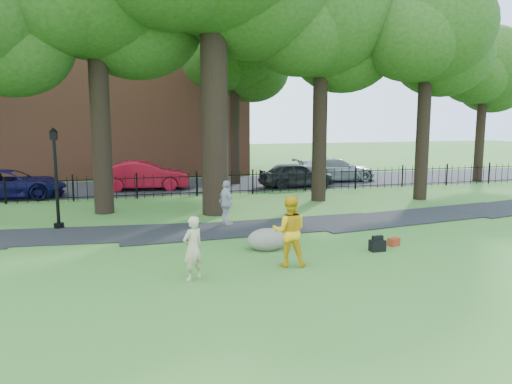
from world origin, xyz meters
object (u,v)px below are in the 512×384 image
object	(u,v)px
boulder	(267,238)
lamppost	(56,180)
man	(289,231)
red_sedan	(144,176)
woman	(193,248)

from	to	relation	value
boulder	lamppost	bearing A→B (deg)	143.33
lamppost	man	bearing A→B (deg)	-37.02
boulder	red_sedan	world-z (taller)	red_sedan
lamppost	red_sedan	xyz separation A→B (m)	(3.59, 9.15, -0.99)
woman	man	size ratio (longest dim) A/B	0.83
woman	red_sedan	size ratio (longest dim) A/B	0.33
man	lamppost	xyz separation A→B (m)	(-6.55, 6.63, 0.83)
boulder	red_sedan	xyz separation A→B (m)	(-2.88, 13.96, 0.45)
red_sedan	lamppost	bearing A→B (deg)	163.55
man	red_sedan	size ratio (longest dim) A/B	0.40
boulder	woman	bearing A→B (deg)	-139.12
lamppost	red_sedan	world-z (taller)	lamppost
man	boulder	bearing A→B (deg)	-69.61
woman	man	distance (m)	2.74
lamppost	woman	bearing A→B (deg)	-53.13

